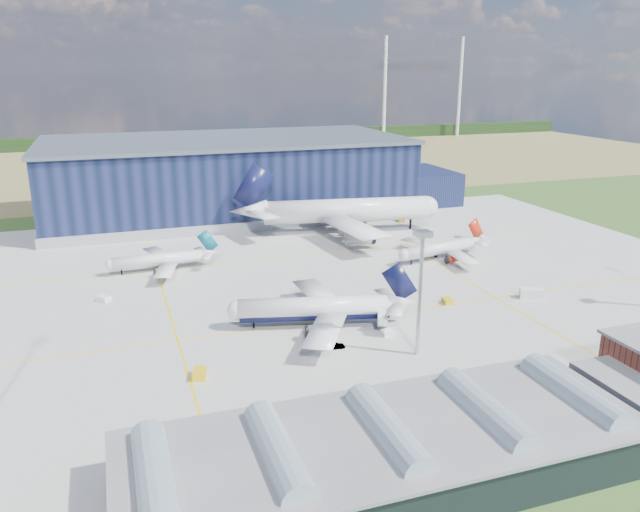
{
  "coord_description": "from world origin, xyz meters",
  "views": [
    {
      "loc": [
        -39.83,
        -120.75,
        49.61
      ],
      "look_at": [
        5.66,
        10.85,
        7.21
      ],
      "focal_mm": 35.0,
      "sensor_mm": 36.0,
      "label": 1
    }
  ],
  "objects_px": {
    "gse_tug_b": "(447,301)",
    "car_a": "(433,408)",
    "airliner_red": "(439,242)",
    "airstair": "(382,323)",
    "airliner_navy": "(314,297)",
    "light_mast_center": "(421,273)",
    "airliner_widebody": "(347,198)",
    "gse_cart_a": "(485,240)",
    "gse_tug_a": "(199,374)",
    "airliner_regional": "(158,253)",
    "hangar": "(235,179)",
    "gse_van_b": "(531,294)",
    "car_b": "(336,346)",
    "gse_cart_b": "(104,299)",
    "gse_tug_c": "(401,219)"
  },
  "relations": [
    {
      "from": "gse_tug_a",
      "to": "airstair",
      "type": "height_order",
      "value": "airstair"
    },
    {
      "from": "airliner_navy",
      "to": "gse_cart_a",
      "type": "xyz_separation_m",
      "value": [
        67.31,
        42.43,
        -5.55
      ]
    },
    {
      "from": "airliner_widebody",
      "to": "car_a",
      "type": "bearing_deg",
      "value": -95.0
    },
    {
      "from": "hangar",
      "to": "gse_tug_c",
      "type": "height_order",
      "value": "hangar"
    },
    {
      "from": "gse_tug_a",
      "to": "gse_cart_b",
      "type": "bearing_deg",
      "value": 123.19
    },
    {
      "from": "airliner_widebody",
      "to": "gse_tug_a",
      "type": "height_order",
      "value": "airliner_widebody"
    },
    {
      "from": "airliner_navy",
      "to": "car_a",
      "type": "height_order",
      "value": "airliner_navy"
    },
    {
      "from": "airliner_red",
      "to": "airliner_regional",
      "type": "distance_m",
      "value": 73.14
    },
    {
      "from": "gse_van_b",
      "to": "car_b",
      "type": "relative_size",
      "value": 1.44
    },
    {
      "from": "airliner_widebody",
      "to": "gse_van_b",
      "type": "xyz_separation_m",
      "value": [
        17.44,
        -67.94,
        -9.58
      ]
    },
    {
      "from": "car_b",
      "to": "airliner_red",
      "type": "bearing_deg",
      "value": -43.24
    },
    {
      "from": "airliner_widebody",
      "to": "light_mast_center",
      "type": "bearing_deg",
      "value": -93.69
    },
    {
      "from": "gse_van_b",
      "to": "gse_cart_b",
      "type": "xyz_separation_m",
      "value": [
        -90.25,
        29.25,
        -0.5
      ]
    },
    {
      "from": "gse_tug_b",
      "to": "car_a",
      "type": "xyz_separation_m",
      "value": [
        -24.69,
        -38.26,
        -0.03
      ]
    },
    {
      "from": "airliner_widebody",
      "to": "gse_cart_b",
      "type": "xyz_separation_m",
      "value": [
        -72.81,
        -38.69,
        -10.08
      ]
    },
    {
      "from": "light_mast_center",
      "to": "gse_van_b",
      "type": "relative_size",
      "value": 4.62
    },
    {
      "from": "airliner_regional",
      "to": "gse_tug_b",
      "type": "relative_size",
      "value": 10.47
    },
    {
      "from": "gse_tug_b",
      "to": "car_b",
      "type": "distance_m",
      "value": 33.77
    },
    {
      "from": "gse_tug_c",
      "to": "car_b",
      "type": "bearing_deg",
      "value": -105.47
    },
    {
      "from": "gse_cart_a",
      "to": "car_a",
      "type": "height_order",
      "value": "gse_cart_a"
    },
    {
      "from": "airliner_widebody",
      "to": "gse_tug_a",
      "type": "relative_size",
      "value": 19.26
    },
    {
      "from": "airstair",
      "to": "airliner_widebody",
      "type": "bearing_deg",
      "value": 95.87
    },
    {
      "from": "gse_tug_b",
      "to": "airliner_navy",
      "type": "bearing_deg",
      "value": -167.0
    },
    {
      "from": "gse_tug_b",
      "to": "car_a",
      "type": "relative_size",
      "value": 0.82
    },
    {
      "from": "gse_van_b",
      "to": "car_a",
      "type": "distance_m",
      "value": 56.27
    },
    {
      "from": "gse_tug_c",
      "to": "gse_cart_b",
      "type": "xyz_separation_m",
      "value": [
        -94.93,
        -45.69,
        -0.09
      ]
    },
    {
      "from": "light_mast_center",
      "to": "gse_tug_c",
      "type": "bearing_deg",
      "value": 65.46
    },
    {
      "from": "hangar",
      "to": "car_b",
      "type": "xyz_separation_m",
      "value": [
        -5.86,
        -117.86,
        -11.05
      ]
    },
    {
      "from": "hangar",
      "to": "light_mast_center",
      "type": "distance_m",
      "value": 125.07
    },
    {
      "from": "airliner_regional",
      "to": "gse_van_b",
      "type": "distance_m",
      "value": 90.06
    },
    {
      "from": "gse_van_b",
      "to": "car_b",
      "type": "height_order",
      "value": "gse_van_b"
    },
    {
      "from": "hangar",
      "to": "airliner_red",
      "type": "bearing_deg",
      "value": -62.29
    },
    {
      "from": "airliner_navy",
      "to": "gse_cart_a",
      "type": "bearing_deg",
      "value": -133.58
    },
    {
      "from": "light_mast_center",
      "to": "airliner_red",
      "type": "xyz_separation_m",
      "value": [
        32.28,
        49.65,
        -10.62
      ]
    },
    {
      "from": "airliner_red",
      "to": "gse_tug_b",
      "type": "relative_size",
      "value": 10.7
    },
    {
      "from": "gse_tug_b",
      "to": "car_b",
      "type": "height_order",
      "value": "gse_tug_b"
    },
    {
      "from": "hangar",
      "to": "gse_tug_a",
      "type": "bearing_deg",
      "value": -104.44
    },
    {
      "from": "airliner_regional",
      "to": "gse_cart_b",
      "type": "relative_size",
      "value": 9.76
    },
    {
      "from": "gse_tug_c",
      "to": "airstair",
      "type": "distance_m",
      "value": 91.19
    },
    {
      "from": "airliner_red",
      "to": "airstair",
      "type": "relative_size",
      "value": 6.53
    },
    {
      "from": "gse_tug_a",
      "to": "gse_van_b",
      "type": "distance_m",
      "value": 76.74
    },
    {
      "from": "gse_van_b",
      "to": "car_b",
      "type": "distance_m",
      "value": 51.37
    },
    {
      "from": "light_mast_center",
      "to": "gse_cart_b",
      "type": "distance_m",
      "value": 71.87
    },
    {
      "from": "light_mast_center",
      "to": "airliner_widebody",
      "type": "distance_m",
      "value": 87.42
    },
    {
      "from": "gse_cart_b",
      "to": "gse_van_b",
      "type": "bearing_deg",
      "value": -60.15
    },
    {
      "from": "airliner_red",
      "to": "gse_cart_a",
      "type": "bearing_deg",
      "value": -164.98
    },
    {
      "from": "airliner_navy",
      "to": "airliner_widebody",
      "type": "relative_size",
      "value": 0.59
    },
    {
      "from": "car_b",
      "to": "gse_van_b",
      "type": "bearing_deg",
      "value": -75.18
    },
    {
      "from": "car_b",
      "to": "car_a",
      "type": "bearing_deg",
      "value": -162.25
    },
    {
      "from": "gse_tug_a",
      "to": "gse_van_b",
      "type": "bearing_deg",
      "value": 23.95
    }
  ]
}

